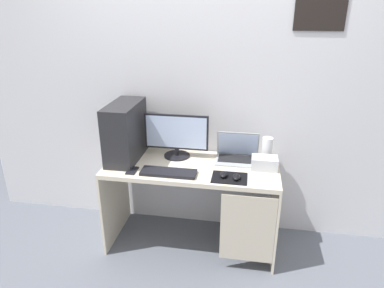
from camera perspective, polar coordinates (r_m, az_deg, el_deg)
name	(u,v)px	position (r m, az deg, el deg)	size (l,w,h in m)	color
ground_plane	(192,241)	(3.15, 0.00, -15.64)	(8.00, 8.00, 0.00)	slate
wall_back	(199,85)	(2.89, 1.20, 9.63)	(4.00, 0.05, 2.60)	silver
desk	(194,183)	(2.82, 0.33, -6.39)	(1.37, 0.60, 0.74)	beige
pc_tower	(125,132)	(2.84, -10.93, 2.01)	(0.22, 0.49, 0.47)	#232326
monitor	(176,136)	(2.84, -2.58, 1.32)	(0.53, 0.22, 0.37)	black
laptop	(237,155)	(2.85, 7.44, -1.74)	(0.34, 0.24, 0.23)	#9EA3A8
speaker	(267,149)	(2.86, 12.25, -0.86)	(0.08, 0.08, 0.20)	white
projector	(264,163)	(2.74, 11.84, -3.08)	(0.20, 0.14, 0.10)	#B7BCC6
keyboard	(169,172)	(2.62, -3.89, -4.70)	(0.42, 0.14, 0.02)	black
mousepad	(229,178)	(2.57, 6.19, -5.55)	(0.26, 0.20, 0.01)	black
mouse_left	(224,174)	(2.57, 5.22, -4.99)	(0.06, 0.10, 0.03)	black
mouse_right	(236,177)	(2.55, 7.31, -5.39)	(0.06, 0.10, 0.03)	black
cell_phone	(132,171)	(2.70, -9.82, -4.33)	(0.07, 0.13, 0.01)	black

